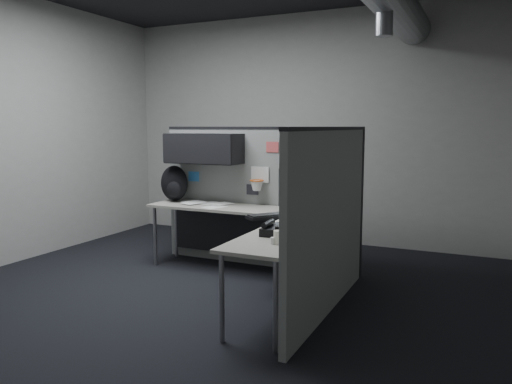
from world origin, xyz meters
The scene contains 12 objects.
room centered at (0.56, 0.00, 2.10)m, with size 5.62×5.62×3.22m.
partition_back centered at (-0.25, 1.23, 1.00)m, with size 2.44×0.42×1.63m.
partition_right centered at (1.10, 0.22, 0.82)m, with size 0.07×2.23×1.63m.
desk centered at (0.15, 0.70, 0.61)m, with size 2.31×2.11×0.73m.
monitor centered at (0.64, 0.89, 0.97)m, with size 0.55×0.55×0.47m.
keyboard centered at (0.39, 0.53, 0.75)m, with size 0.42×0.48×0.04m.
mouse centered at (0.64, 0.32, 0.75)m, with size 0.27×0.28×0.05m.
phone centered at (0.75, -0.18, 0.77)m, with size 0.24×0.26×0.11m.
bottles centered at (0.89, -0.45, 0.76)m, with size 0.11×0.15×0.07m.
cup centered at (0.89, -0.46, 0.78)m, with size 0.08×0.08×0.10m, color white.
papers centered at (-0.62, 1.02, 0.74)m, with size 0.66×0.51×0.01m.
backpack centered at (-1.11, 1.08, 0.94)m, with size 0.40×0.36×0.43m.
Camera 1 is at (2.32, -3.96, 1.63)m, focal length 35.00 mm.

